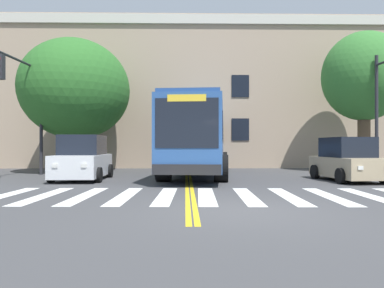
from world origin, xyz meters
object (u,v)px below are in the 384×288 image
(traffic_light_far_corner, at_px, (26,94))
(car_teal_behind_bus, at_px, (211,150))
(city_bus, at_px, (198,136))
(car_white_near_lane, at_px, (83,159))
(street_tree_curbside_large, at_px, (364,77))
(car_tan_far_lane, at_px, (347,161))
(street_tree_curbside_small, at_px, (76,89))

(traffic_light_far_corner, bearing_deg, car_teal_behind_bus, 48.41)
(city_bus, xyz_separation_m, car_white_near_lane, (-4.97, -2.64, -1.04))
(traffic_light_far_corner, relative_size, street_tree_curbside_large, 0.73)
(city_bus, relative_size, street_tree_curbside_large, 1.54)
(traffic_light_far_corner, bearing_deg, city_bus, 9.59)
(car_tan_far_lane, xyz_separation_m, street_tree_curbside_small, (-12.54, 5.12, 3.66))
(car_white_near_lane, relative_size, traffic_light_far_corner, 0.69)
(city_bus, xyz_separation_m, car_tan_far_lane, (5.98, -3.28, -1.09))
(traffic_light_far_corner, bearing_deg, street_tree_curbside_large, 10.52)
(car_teal_behind_bus, bearing_deg, street_tree_curbside_small, -137.52)
(city_bus, xyz_separation_m, street_tree_curbside_large, (9.15, 1.83, 3.29))
(street_tree_curbside_large, bearing_deg, traffic_light_far_corner, -169.48)
(traffic_light_far_corner, bearing_deg, car_white_near_lane, -23.79)
(car_white_near_lane, relative_size, car_teal_behind_bus, 0.72)
(city_bus, bearing_deg, street_tree_curbside_small, 164.33)
(car_teal_behind_bus, xyz_separation_m, street_tree_curbside_large, (7.91, -7.15, 4.12))
(traffic_light_far_corner, xyz_separation_m, street_tree_curbside_large, (17.07, 3.17, 1.40))
(car_tan_far_lane, bearing_deg, car_teal_behind_bus, 111.12)
(street_tree_curbside_large, bearing_deg, car_tan_far_lane, -121.77)
(traffic_light_far_corner, bearing_deg, car_tan_far_lane, -7.97)
(car_white_near_lane, relative_size, street_tree_curbside_small, 0.48)
(car_white_near_lane, bearing_deg, traffic_light_far_corner, 156.21)
(car_tan_far_lane, xyz_separation_m, traffic_light_far_corner, (-13.90, 1.95, 2.98))
(car_teal_behind_bus, relative_size, traffic_light_far_corner, 0.95)
(city_bus, bearing_deg, car_white_near_lane, -152.04)
(car_teal_behind_bus, relative_size, street_tree_curbside_small, 0.66)
(car_tan_far_lane, height_order, street_tree_curbside_small, street_tree_curbside_small)
(street_tree_curbside_small, bearing_deg, city_bus, -15.67)
(city_bus, xyz_separation_m, street_tree_curbside_small, (-6.56, 1.84, 2.57))
(car_tan_far_lane, bearing_deg, car_white_near_lane, 176.62)
(car_teal_behind_bus, bearing_deg, car_tan_far_lane, -68.88)
(car_teal_behind_bus, distance_m, street_tree_curbside_small, 11.11)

